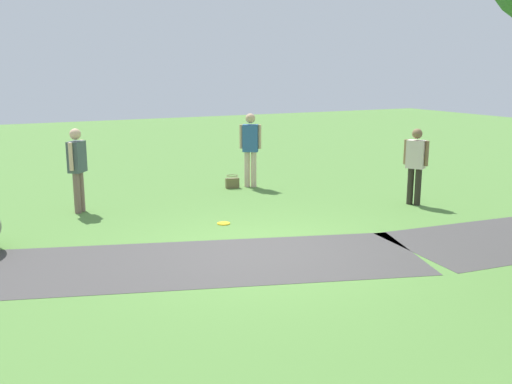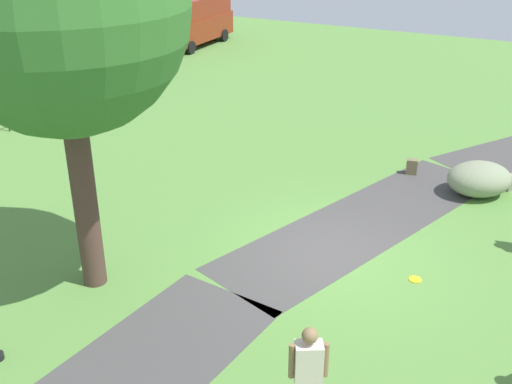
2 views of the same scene
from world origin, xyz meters
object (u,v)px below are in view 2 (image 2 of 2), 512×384
object	(u,v)px
backpack_by_boulder	(511,182)
parked_hatchback_blue	(112,49)
large_shade_tree	(59,9)
lawn_boulder	(479,179)
delivery_van	(187,19)
man_near_boulder	(308,371)
frisbee_on_grass	(415,279)
parked_sedan_red	(19,75)
spare_backpack_on_lawn	(412,167)

from	to	relation	value
backpack_by_boulder	parked_hatchback_blue	size ratio (longest dim) A/B	0.10
large_shade_tree	lawn_boulder	distance (m)	10.23
delivery_van	man_near_boulder	bearing A→B (deg)	-142.31
backpack_by_boulder	frisbee_on_grass	bearing A→B (deg)	169.07
delivery_van	frisbee_on_grass	bearing A→B (deg)	-134.86
frisbee_on_grass	parked_sedan_red	xyz separation A→B (m)	(5.13, 15.87, 0.80)
large_shade_tree	man_near_boulder	bearing A→B (deg)	-104.98
spare_backpack_on_lawn	parked_sedan_red	xyz separation A→B (m)	(0.23, 14.44, 0.62)
man_near_boulder	parked_hatchback_blue	distance (m)	20.98
backpack_by_boulder	parked_sedan_red	distance (m)	16.86
spare_backpack_on_lawn	parked_sedan_red	world-z (taller)	parked_sedan_red
parked_sedan_red	delivery_van	distance (m)	10.37
frisbee_on_grass	parked_sedan_red	size ratio (longest dim) A/B	0.05
frisbee_on_grass	lawn_boulder	bearing A→B (deg)	-4.10
parked_sedan_red	parked_hatchback_blue	size ratio (longest dim) A/B	1.13
large_shade_tree	parked_sedan_red	size ratio (longest dim) A/B	1.55
backpack_by_boulder	spare_backpack_on_lawn	size ratio (longest dim) A/B	1.00
parked_hatchback_blue	delivery_van	world-z (taller)	delivery_van
large_shade_tree	parked_sedan_red	world-z (taller)	large_shade_tree
large_shade_tree	man_near_boulder	xyz separation A→B (m)	(-1.30, -4.87, -4.01)
lawn_boulder	spare_backpack_on_lawn	bearing A→B (deg)	74.94
lawn_boulder	backpack_by_boulder	xyz separation A→B (m)	(0.66, -0.66, -0.21)
parked_sedan_red	parked_hatchback_blue	bearing A→B (deg)	-1.24
large_shade_tree	parked_hatchback_blue	world-z (taller)	large_shade_tree
parked_sedan_red	lawn_boulder	bearing A→B (deg)	-92.48
frisbee_on_grass	parked_sedan_red	distance (m)	16.69
large_shade_tree	man_near_boulder	distance (m)	6.44
man_near_boulder	parked_sedan_red	distance (m)	18.08
frisbee_on_grass	delivery_van	size ratio (longest dim) A/B	0.04
large_shade_tree	spare_backpack_on_lawn	xyz separation A→B (m)	(7.77, -3.81, -4.74)
spare_backpack_on_lawn	delivery_van	world-z (taller)	delivery_van
backpack_by_boulder	delivery_van	xyz separation A→B (m)	(10.40, 16.54, 1.07)
spare_backpack_on_lawn	parked_hatchback_blue	bearing A→B (deg)	70.12
frisbee_on_grass	delivery_van	bearing A→B (deg)	45.14
spare_backpack_on_lawn	frisbee_on_grass	world-z (taller)	spare_backpack_on_lawn
large_shade_tree	delivery_van	world-z (taller)	large_shade_tree
backpack_by_boulder	frisbee_on_grass	world-z (taller)	backpack_by_boulder
large_shade_tree	frisbee_on_grass	bearing A→B (deg)	-61.21
lawn_boulder	parked_hatchback_blue	bearing A→B (deg)	70.63
spare_backpack_on_lawn	frisbee_on_grass	distance (m)	5.10
lawn_boulder	frisbee_on_grass	bearing A→B (deg)	175.90
frisbee_on_grass	parked_sedan_red	world-z (taller)	parked_sedan_red
man_near_boulder	lawn_boulder	bearing A→B (deg)	-4.57
delivery_van	parked_sedan_red	bearing A→B (deg)	178.32
large_shade_tree	lawn_boulder	world-z (taller)	large_shade_tree
large_shade_tree	parked_hatchback_blue	xyz separation A→B (m)	(12.96, 10.52, -4.13)
spare_backpack_on_lawn	man_near_boulder	bearing A→B (deg)	-173.37
large_shade_tree	frisbee_on_grass	xyz separation A→B (m)	(2.88, -5.24, -4.92)
spare_backpack_on_lawn	delivery_van	bearing A→B (deg)	53.17
backpack_by_boulder	parked_sedan_red	xyz separation A→B (m)	(0.04, 16.85, 0.62)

